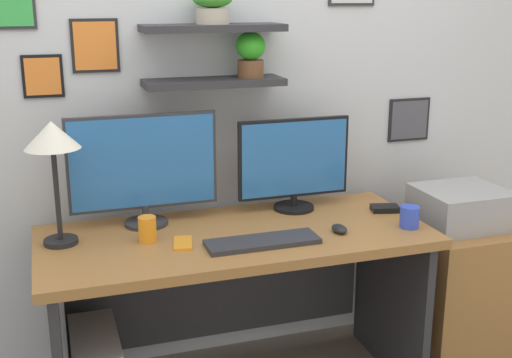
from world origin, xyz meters
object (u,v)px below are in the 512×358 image
at_px(keyboard, 262,242).
at_px(scissors_tray, 385,208).
at_px(drawer_cabinet, 454,291).
at_px(desk_lamp, 53,144).
at_px(coffee_mug, 410,217).
at_px(pen_cup, 147,229).
at_px(monitor_left, 143,167).
at_px(cell_phone, 183,243).
at_px(printer, 461,207).
at_px(computer_mouse, 339,229).
at_px(desk, 233,276).
at_px(monitor_right, 294,163).

bearing_deg(keyboard, scissors_tray, 18.04).
bearing_deg(drawer_cabinet, desk_lamp, 176.87).
distance_m(coffee_mug, scissors_tray, 0.22).
relative_size(coffee_mug, pen_cup, 0.90).
distance_m(desk_lamp, drawer_cabinet, 1.92).
distance_m(monitor_left, keyboard, 0.59).
relative_size(monitor_left, scissors_tray, 5.09).
distance_m(monitor_left, drawer_cabinet, 1.56).
relative_size(cell_phone, printer, 0.37).
relative_size(monitor_left, computer_mouse, 6.79).
bearing_deg(monitor_left, desk_lamp, -160.57).
relative_size(desk, coffee_mug, 17.46).
distance_m(cell_phone, scissors_tray, 0.94).
bearing_deg(monitor_right, coffee_mug, -45.91).
bearing_deg(desk, desk_lamp, 176.52).
relative_size(monitor_left, drawer_cabinet, 0.92).
bearing_deg(keyboard, cell_phone, 162.20).
bearing_deg(keyboard, monitor_right, 53.85).
xyz_separation_m(pen_cup, drawer_cabinet, (1.41, -0.02, -0.47)).
xyz_separation_m(desk_lamp, pen_cup, (0.32, -0.08, -0.34)).
height_order(keyboard, desk_lamp, desk_lamp).
relative_size(desk, scissors_tray, 13.09).
bearing_deg(monitor_right, drawer_cabinet, -16.56).
distance_m(monitor_left, printer, 1.43).
xyz_separation_m(monitor_right, keyboard, (-0.27, -0.37, -0.20)).
xyz_separation_m(coffee_mug, printer, (0.36, 0.16, -0.05)).
bearing_deg(monitor_left, coffee_mug, -20.22).
relative_size(monitor_right, pen_cup, 5.08).
relative_size(monitor_left, printer, 1.61).
xyz_separation_m(monitor_right, desk_lamp, (-1.01, -0.12, 0.18)).
relative_size(desk, monitor_right, 3.10).
height_order(coffee_mug, drawer_cabinet, coffee_mug).
bearing_deg(desk_lamp, drawer_cabinet, -3.13).
bearing_deg(monitor_right, printer, -16.56).
bearing_deg(computer_mouse, desk, 155.85).
relative_size(monitor_right, scissors_tray, 4.23).
bearing_deg(pen_cup, drawer_cabinet, -0.70).
bearing_deg(printer, drawer_cabinet, -90.00).
bearing_deg(scissors_tray, drawer_cabinet, -9.17).
relative_size(monitor_right, coffee_mug, 5.64).
xyz_separation_m(cell_phone, drawer_cabinet, (1.29, 0.06, -0.42)).
bearing_deg(monitor_right, monitor_left, 179.98).
distance_m(monitor_right, cell_phone, 0.66).
bearing_deg(desk, drawer_cabinet, -2.90).
bearing_deg(keyboard, printer, 8.66).
distance_m(scissors_tray, drawer_cabinet, 0.56).
relative_size(scissors_tray, drawer_cabinet, 0.18).
distance_m(monitor_right, pen_cup, 0.73).
bearing_deg(coffee_mug, keyboard, 179.27).
bearing_deg(scissors_tray, desk, -179.70).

